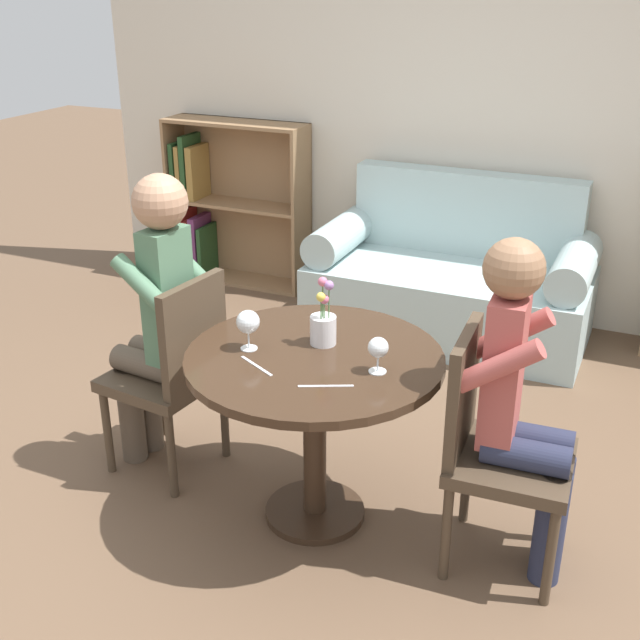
{
  "coord_description": "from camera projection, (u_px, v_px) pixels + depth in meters",
  "views": [
    {
      "loc": [
        1.1,
        -2.41,
        2.03
      ],
      "look_at": [
        0.0,
        0.05,
        0.84
      ],
      "focal_mm": 45.0,
      "sensor_mm": 36.0,
      "label": 1
    }
  ],
  "objects": [
    {
      "name": "ground_plane",
      "position": [
        315.0,
        514.0,
        3.24
      ],
      "size": [
        16.0,
        16.0,
        0.0
      ],
      "primitive_type": "plane",
      "color": "brown"
    },
    {
      "name": "back_wall",
      "position": [
        483.0,
        94.0,
        4.7
      ],
      "size": [
        5.2,
        0.05,
        2.7
      ],
      "color": "silver",
      "rests_on": "ground_plane"
    },
    {
      "name": "round_table",
      "position": [
        315.0,
        388.0,
        3.01
      ],
      "size": [
        0.96,
        0.96,
        0.72
      ],
      "color": "#382619",
      "rests_on": "ground_plane"
    },
    {
      "name": "couch",
      "position": [
        451.0,
        283.0,
        4.76
      ],
      "size": [
        1.6,
        0.8,
        0.92
      ],
      "color": "#A8C1C1",
      "rests_on": "ground_plane"
    },
    {
      "name": "bookshelf_left",
      "position": [
        224.0,
        205.0,
        5.54
      ],
      "size": [
        0.99,
        0.28,
        1.11
      ],
      "color": "#93704C",
      "rests_on": "ground_plane"
    },
    {
      "name": "chair_left",
      "position": [
        175.0,
        368.0,
        3.35
      ],
      "size": [
        0.47,
        0.47,
        0.9
      ],
      "rotation": [
        0.0,
        0.0,
        -1.69
      ],
      "color": "#473828",
      "rests_on": "ground_plane"
    },
    {
      "name": "chair_right",
      "position": [
        492.0,
        442.0,
        2.83
      ],
      "size": [
        0.44,
        0.44,
        0.9
      ],
      "rotation": [
        0.0,
        0.0,
        1.62
      ],
      "color": "#473828",
      "rests_on": "ground_plane"
    },
    {
      "name": "person_left",
      "position": [
        157.0,
        315.0,
        3.3
      ],
      "size": [
        0.44,
        0.37,
        1.31
      ],
      "rotation": [
        0.0,
        0.0,
        -1.69
      ],
      "color": "brown",
      "rests_on": "ground_plane"
    },
    {
      "name": "person_right",
      "position": [
        523.0,
        404.0,
        2.73
      ],
      "size": [
        0.43,
        0.35,
        1.25
      ],
      "rotation": [
        0.0,
        0.0,
        1.62
      ],
      "color": "#282D47",
      "rests_on": "ground_plane"
    },
    {
      "name": "wine_glass_left",
      "position": [
        248.0,
        323.0,
        2.96
      ],
      "size": [
        0.09,
        0.09,
        0.15
      ],
      "color": "white",
      "rests_on": "round_table"
    },
    {
      "name": "wine_glass_right",
      "position": [
        378.0,
        349.0,
        2.79
      ],
      "size": [
        0.07,
        0.07,
        0.13
      ],
      "color": "white",
      "rests_on": "round_table"
    },
    {
      "name": "flower_vase",
      "position": [
        323.0,
        324.0,
        3.01
      ],
      "size": [
        0.1,
        0.1,
        0.27
      ],
      "color": "silver",
      "rests_on": "round_table"
    },
    {
      "name": "knife_left_setting",
      "position": [
        256.0,
        366.0,
        2.87
      ],
      "size": [
        0.17,
        0.1,
        0.0
      ],
      "color": "silver",
      "rests_on": "round_table"
    },
    {
      "name": "fork_left_setting",
      "position": [
        326.0,
        386.0,
        2.73
      ],
      "size": [
        0.18,
        0.09,
        0.0
      ],
      "color": "silver",
      "rests_on": "round_table"
    }
  ]
}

